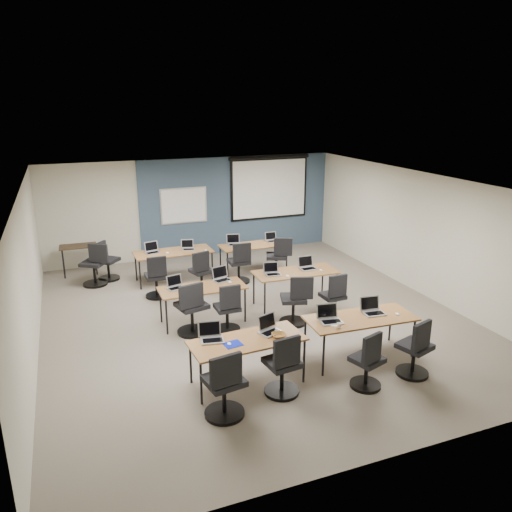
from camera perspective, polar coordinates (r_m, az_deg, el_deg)
name	(u,v)px	position (r m, az deg, el deg)	size (l,w,h in m)	color
floor	(253,316)	(10.15, -0.40, -6.93)	(8.00, 9.00, 0.02)	#6B6354
ceiling	(252,183)	(9.37, -0.43, 8.29)	(8.00, 9.00, 0.02)	white
wall_back	(194,208)	(13.84, -7.09, 5.47)	(8.00, 0.04, 2.70)	beige
wall_front	(393,361)	(6.00, 15.39, -11.47)	(8.00, 0.04, 2.70)	beige
wall_left	(28,278)	(9.13, -24.61, -2.34)	(0.04, 9.00, 2.70)	beige
wall_right	(421,234)	(11.66, 18.30, 2.45)	(0.04, 9.00, 2.70)	beige
blue_accent_panel	(237,205)	(14.16, -2.14, 5.87)	(5.50, 0.04, 2.70)	#3D5977
whiteboard	(184,206)	(13.68, -8.25, 5.71)	(1.28, 0.03, 0.98)	silver
projector_screen	(269,184)	(14.34, 1.54, 8.20)	(2.40, 0.10, 1.82)	black
training_table_front_left	(247,343)	(7.65, -1.01, -9.86)	(1.75, 0.73, 0.73)	olive
training_table_front_right	(361,320)	(8.55, 11.86, -7.15)	(1.84, 0.77, 0.73)	#A97246
training_table_mid_left	(202,290)	(9.71, -6.14, -3.84)	(1.67, 0.69, 0.73)	#986A41
training_table_mid_right	(296,274)	(10.55, 4.54, -2.02)	(1.77, 0.74, 0.73)	olive
training_table_back_left	(173,253)	(12.06, -9.42, 0.31)	(1.84, 0.77, 0.73)	#AA632D
training_table_back_right	(254,247)	(12.46, -0.28, 1.09)	(1.69, 0.70, 0.73)	#A27344
laptop_0	(211,336)	(7.63, -5.14, -9.06)	(0.35, 0.29, 0.26)	#ACACAC
mouse_0	(229,344)	(7.50, -3.07, -9.98)	(0.05, 0.09, 0.03)	white
task_chair_0	(225,390)	(7.01, -3.61, -15.00)	(0.56, 0.56, 1.04)	black
laptop_1	(269,328)	(7.85, 1.52, -8.20)	(0.34, 0.29, 0.26)	#ADADB8
mouse_1	(281,333)	(7.82, 2.82, -8.74)	(0.06, 0.10, 0.03)	white
task_chair_1	(283,370)	(7.49, 3.12, -12.85)	(0.53, 0.53, 1.01)	black
laptop_2	(330,317)	(8.28, 8.41, -6.95)	(0.36, 0.31, 0.27)	#A7A6B0
mouse_2	(342,322)	(8.27, 9.77, -7.48)	(0.06, 0.10, 0.03)	white
task_chair_2	(368,365)	(7.82, 12.65, -12.06)	(0.49, 0.47, 0.96)	black
laptop_3	(372,309)	(8.72, 13.16, -5.95)	(0.35, 0.30, 0.27)	#ADADB2
mouse_3	(397,314)	(8.78, 15.85, -6.39)	(0.06, 0.10, 0.03)	white
task_chair_3	(415,353)	(8.32, 17.76, -10.47)	(0.53, 0.52, 1.00)	black
laptop_4	(175,285)	(9.71, -9.21, -3.30)	(0.31, 0.27, 0.24)	#AEAFB7
mouse_4	(189,288)	(9.67, -7.64, -3.61)	(0.06, 0.09, 0.03)	white
task_chair_4	(192,312)	(9.34, -7.34, -6.39)	(0.58, 0.58, 1.05)	black
laptop_5	(221,277)	(10.02, -3.98, -2.40)	(0.35, 0.30, 0.26)	#A4A4AA
mouse_5	(230,282)	(9.88, -3.00, -3.00)	(0.06, 0.10, 0.04)	white
task_chair_5	(228,312)	(9.38, -3.22, -6.41)	(0.49, 0.49, 0.97)	black
laptop_6	(272,272)	(10.33, 1.87, -1.78)	(0.32, 0.27, 0.24)	silver
mouse_6	(288,276)	(10.23, 3.62, -2.28)	(0.06, 0.10, 0.04)	white
task_chair_6	(295,304)	(9.70, 4.51, -5.49)	(0.55, 0.54, 1.02)	black
laptop_7	(307,266)	(10.72, 5.88, -1.12)	(0.35, 0.29, 0.26)	#A4A4B0
mouse_7	(321,270)	(10.64, 7.43, -1.61)	(0.06, 0.09, 0.03)	white
task_chair_7	(334,300)	(10.04, 8.86, -4.98)	(0.48, 0.48, 0.96)	black
laptop_8	(152,250)	(12.04, -11.79, 0.67)	(0.33, 0.28, 0.25)	#B8B8C0
mouse_8	(167,253)	(11.92, -10.08, 0.35)	(0.06, 0.10, 0.03)	white
task_chair_8	(157,280)	(11.16, -11.30, -2.72)	(0.51, 0.51, 0.99)	black
laptop_9	(188,247)	(12.15, -7.77, 1.02)	(0.30, 0.26, 0.23)	#AEAEAE
mouse_9	(206,250)	(12.01, -5.75, 0.67)	(0.06, 0.09, 0.03)	white
task_chair_9	(201,275)	(11.34, -6.26, -2.15)	(0.51, 0.50, 0.99)	black
laptop_10	(234,242)	(12.44, -2.51, 1.59)	(0.33, 0.28, 0.25)	#BBBBBC
mouse_10	(246,245)	(12.40, -1.10, 1.29)	(0.06, 0.09, 0.03)	white
task_chair_10	(240,266)	(11.83, -1.89, -1.14)	(0.54, 0.54, 1.02)	black
laptop_11	(272,239)	(12.74, 1.81, 1.95)	(0.30, 0.25, 0.23)	#B3B3B3
mouse_11	(281,241)	(12.70, 2.86, 1.68)	(0.07, 0.10, 0.04)	white
task_chair_11	(278,260)	(12.23, 2.52, -0.50)	(0.58, 0.55, 1.02)	black
blue_mousepad	(233,344)	(7.50, -2.66, -10.04)	(0.26, 0.22, 0.01)	#09189B
snack_bowl	(279,335)	(7.69, 2.64, -9.06)	(0.23, 0.23, 0.06)	#98602C
snack_plate	(334,325)	(8.18, 8.87, -7.74)	(0.16, 0.16, 0.01)	white
coffee_cup	(339,326)	(8.07, 9.51, -7.87)	(0.07, 0.07, 0.06)	white
utility_table	(78,249)	(13.09, -19.65, 0.71)	(0.87, 0.49, 0.75)	#332615
spare_chair_a	(106,264)	(12.53, -16.74, -0.88)	(0.62, 0.51, 0.99)	black
spare_chair_b	(95,268)	(12.24, -17.89, -1.30)	(0.63, 0.57, 1.04)	black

